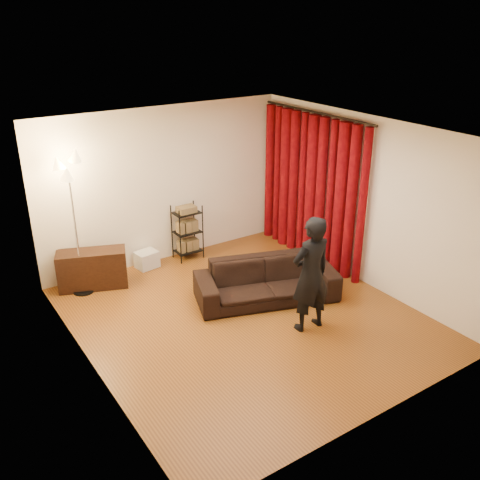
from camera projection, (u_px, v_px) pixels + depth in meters
floor at (246, 317)px, 7.79m from camera, size 5.00×5.00×0.00m
ceiling at (247, 133)px, 6.72m from camera, size 5.00×5.00×0.00m
wall_back at (164, 186)px, 9.16m from camera, size 5.00×0.00×5.00m
wall_front at (386, 312)px, 5.34m from camera, size 5.00×0.00×5.00m
wall_left at (84, 274)px, 6.11m from camera, size 0.00×5.00×5.00m
wall_right at (364, 202)px, 8.40m from camera, size 0.00×5.00×5.00m
curtain_rod at (316, 113)px, 8.72m from camera, size 0.04×2.65×0.04m
curtain at (311, 189)px, 9.23m from camera, size 0.22×2.65×2.55m
sofa at (267, 281)px, 8.17m from camera, size 2.31×1.49×0.63m
person at (311, 274)px, 7.23m from camera, size 0.62×0.42×1.67m
media_cabinet at (92, 269)px, 8.54m from camera, size 1.14×0.76×0.62m
storage_boxes at (148, 260)px, 9.24m from camera, size 0.40×0.33×0.30m
wire_shelf at (187, 232)px, 9.48m from camera, size 0.47×0.34×1.00m
floor_lamp at (75, 227)px, 8.06m from camera, size 0.44×0.44×2.21m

